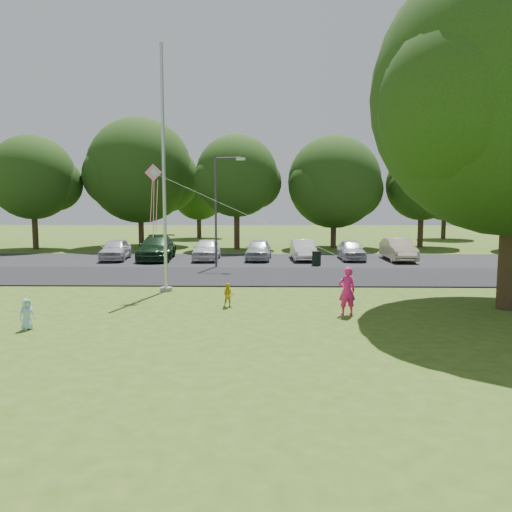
{
  "coord_description": "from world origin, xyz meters",
  "views": [
    {
      "loc": [
        0.68,
        -15.49,
        3.8
      ],
      "look_at": [
        0.28,
        4.0,
        1.6
      ],
      "focal_mm": 35.0,
      "sensor_mm": 36.0,
      "label": 1
    }
  ],
  "objects_px": {
    "trash_can": "(316,259)",
    "child_blue": "(27,314)",
    "street_lamp": "(220,201)",
    "child_yellow": "(229,295)",
    "kite": "(157,185)",
    "flagpole": "(164,191)",
    "woman": "(347,291)"
  },
  "relations": [
    {
      "from": "child_blue",
      "to": "kite",
      "type": "height_order",
      "value": "kite"
    },
    {
      "from": "street_lamp",
      "to": "woman",
      "type": "xyz_separation_m",
      "value": [
        5.24,
        -11.41,
        -2.94
      ]
    },
    {
      "from": "street_lamp",
      "to": "child_blue",
      "type": "height_order",
      "value": "street_lamp"
    },
    {
      "from": "woman",
      "to": "kite",
      "type": "bearing_deg",
      "value": -36.62
    },
    {
      "from": "child_yellow",
      "to": "kite",
      "type": "distance_m",
      "value": 5.39
    },
    {
      "from": "street_lamp",
      "to": "woman",
      "type": "distance_m",
      "value": 12.9
    },
    {
      "from": "woman",
      "to": "child_blue",
      "type": "height_order",
      "value": "woman"
    },
    {
      "from": "flagpole",
      "to": "kite",
      "type": "bearing_deg",
      "value": -94.9
    },
    {
      "from": "woman",
      "to": "child_yellow",
      "type": "height_order",
      "value": "woman"
    },
    {
      "from": "woman",
      "to": "kite",
      "type": "distance_m",
      "value": 8.48
    },
    {
      "from": "trash_can",
      "to": "street_lamp",
      "type": "bearing_deg",
      "value": -172.15
    },
    {
      "from": "child_blue",
      "to": "woman",
      "type": "bearing_deg",
      "value": -38.06
    },
    {
      "from": "woman",
      "to": "child_blue",
      "type": "distance_m",
      "value": 9.92
    },
    {
      "from": "street_lamp",
      "to": "woman",
      "type": "bearing_deg",
      "value": -52.46
    },
    {
      "from": "flagpole",
      "to": "child_blue",
      "type": "distance_m",
      "value": 7.85
    },
    {
      "from": "flagpole",
      "to": "trash_can",
      "type": "distance_m",
      "value": 11.28
    },
    {
      "from": "trash_can",
      "to": "child_blue",
      "type": "bearing_deg",
      "value": -124.79
    },
    {
      "from": "flagpole",
      "to": "street_lamp",
      "type": "xyz_separation_m",
      "value": [
        1.62,
        7.2,
        -0.42
      ]
    },
    {
      "from": "street_lamp",
      "to": "child_blue",
      "type": "bearing_deg",
      "value": -95.36
    },
    {
      "from": "trash_can",
      "to": "child_yellow",
      "type": "bearing_deg",
      "value": -110.91
    },
    {
      "from": "child_yellow",
      "to": "street_lamp",
      "type": "bearing_deg",
      "value": 94.75
    },
    {
      "from": "kite",
      "to": "flagpole",
      "type": "bearing_deg",
      "value": 87.35
    },
    {
      "from": "street_lamp",
      "to": "child_yellow",
      "type": "xyz_separation_m",
      "value": [
        1.23,
        -10.3,
        -3.31
      ]
    },
    {
      "from": "woman",
      "to": "child_yellow",
      "type": "bearing_deg",
      "value": -26.7
    },
    {
      "from": "flagpole",
      "to": "trash_can",
      "type": "bearing_deg",
      "value": 48.33
    },
    {
      "from": "woman",
      "to": "child_yellow",
      "type": "distance_m",
      "value": 4.17
    },
    {
      "from": "woman",
      "to": "child_blue",
      "type": "xyz_separation_m",
      "value": [
        -9.69,
        -2.09,
        -0.34
      ]
    },
    {
      "from": "street_lamp",
      "to": "kite",
      "type": "relative_size",
      "value": 0.84
    },
    {
      "from": "child_blue",
      "to": "kite",
      "type": "relative_size",
      "value": 0.12
    },
    {
      "from": "flagpole",
      "to": "child_blue",
      "type": "bearing_deg",
      "value": -114.19
    },
    {
      "from": "trash_can",
      "to": "child_yellow",
      "type": "relative_size",
      "value": 0.99
    },
    {
      "from": "flagpole",
      "to": "child_blue",
      "type": "height_order",
      "value": "flagpole"
    }
  ]
}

